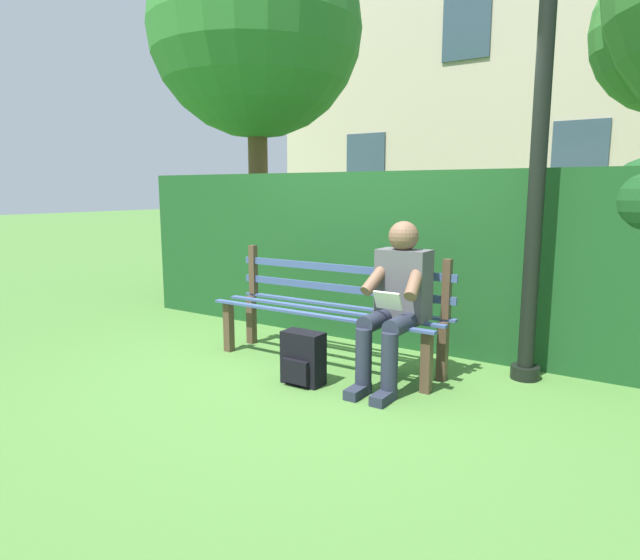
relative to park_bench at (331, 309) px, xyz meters
name	(u,v)px	position (x,y,z in m)	size (l,w,h in m)	color
ground	(327,364)	(0.00, 0.07, -0.45)	(60.00, 60.00, 0.00)	#477533
park_bench	(331,309)	(0.00, 0.00, 0.00)	(2.02, 0.47, 0.92)	#4C3828
person_seated	(396,299)	(-0.66, 0.17, 0.19)	(0.44, 0.73, 1.20)	#4C4C51
hedge_backdrop	(417,254)	(-0.30, -1.04, 0.37)	(6.20, 0.76, 1.66)	#19471E
tree	(252,37)	(2.91, -2.55, 3.09)	(3.08, 2.93, 5.07)	brown
building_facade	(489,87)	(1.26, -8.24, 3.10)	(8.28, 3.09, 7.10)	#BCAD93
backpack	(303,359)	(-0.10, 0.55, -0.26)	(0.31, 0.24, 0.39)	black
lamp_post	(541,115)	(-1.45, -0.47, 1.49)	(0.29, 0.29, 3.21)	black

